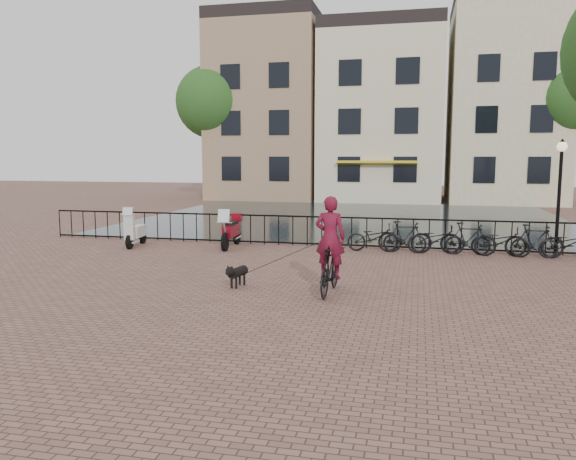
% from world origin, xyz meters
% --- Properties ---
extents(ground, '(100.00, 100.00, 0.00)m').
position_xyz_m(ground, '(0.00, 0.00, 0.00)').
color(ground, brown).
rests_on(ground, ground).
extents(canal_water, '(20.00, 20.00, 0.00)m').
position_xyz_m(canal_water, '(0.00, 17.30, 0.00)').
color(canal_water, black).
rests_on(canal_water, ground).
extents(railing, '(20.00, 0.05, 1.02)m').
position_xyz_m(railing, '(0.00, 8.00, 0.50)').
color(railing, black).
rests_on(railing, ground).
extents(canal_house_left, '(7.50, 9.00, 12.80)m').
position_xyz_m(canal_house_left, '(-7.50, 30.00, 6.40)').
color(canal_house_left, '#997759').
rests_on(canal_house_left, ground).
extents(canal_house_mid, '(8.00, 9.50, 11.80)m').
position_xyz_m(canal_house_mid, '(0.50, 30.00, 5.90)').
color(canal_house_mid, beige).
rests_on(canal_house_mid, ground).
extents(canal_house_right, '(7.00, 9.00, 13.30)m').
position_xyz_m(canal_house_right, '(8.50, 30.00, 6.65)').
color(canal_house_right, '#C1B690').
rests_on(canal_house_right, ground).
extents(tree_far_left, '(5.04, 5.04, 9.27)m').
position_xyz_m(tree_far_left, '(-11.00, 27.00, 6.73)').
color(tree_far_left, black).
rests_on(tree_far_left, ground).
extents(tree_far_right, '(4.76, 4.76, 8.76)m').
position_xyz_m(tree_far_right, '(12.00, 27.00, 6.35)').
color(tree_far_right, black).
rests_on(tree_far_right, ground).
extents(lamp_post, '(0.30, 0.30, 3.45)m').
position_xyz_m(lamp_post, '(7.20, 7.60, 2.38)').
color(lamp_post, black).
rests_on(lamp_post, ground).
extents(cyclist, '(0.82, 1.88, 2.53)m').
position_xyz_m(cyclist, '(1.28, 1.55, 0.96)').
color(cyclist, black).
rests_on(cyclist, ground).
extents(dog, '(0.44, 0.86, 0.56)m').
position_xyz_m(dog, '(-0.90, 1.74, 0.28)').
color(dog, black).
rests_on(dog, ground).
extents(motorcycle, '(0.58, 1.96, 1.38)m').
position_xyz_m(motorcycle, '(-2.90, 7.10, 0.69)').
color(motorcycle, maroon).
rests_on(motorcycle, ground).
extents(scooter, '(0.62, 1.56, 1.41)m').
position_xyz_m(scooter, '(-6.12, 6.64, 0.70)').
color(scooter, beige).
rests_on(scooter, ground).
extents(parked_bike_0, '(1.74, 0.68, 0.90)m').
position_xyz_m(parked_bike_0, '(1.80, 7.40, 0.45)').
color(parked_bike_0, black).
rests_on(parked_bike_0, ground).
extents(parked_bike_1, '(1.67, 0.49, 1.00)m').
position_xyz_m(parked_bike_1, '(2.75, 7.40, 0.50)').
color(parked_bike_1, black).
rests_on(parked_bike_1, ground).
extents(parked_bike_2, '(1.74, 0.67, 0.90)m').
position_xyz_m(parked_bike_2, '(3.70, 7.40, 0.45)').
color(parked_bike_2, black).
rests_on(parked_bike_2, ground).
extents(parked_bike_3, '(1.71, 0.71, 1.00)m').
position_xyz_m(parked_bike_3, '(4.65, 7.40, 0.50)').
color(parked_bike_3, black).
rests_on(parked_bike_3, ground).
extents(parked_bike_4, '(1.79, 0.85, 0.90)m').
position_xyz_m(parked_bike_4, '(5.60, 7.40, 0.45)').
color(parked_bike_4, black).
rests_on(parked_bike_4, ground).
extents(parked_bike_5, '(1.68, 0.53, 1.00)m').
position_xyz_m(parked_bike_5, '(6.55, 7.40, 0.50)').
color(parked_bike_5, black).
rests_on(parked_bike_5, ground).
extents(parked_bike_6, '(1.77, 0.78, 0.90)m').
position_xyz_m(parked_bike_6, '(7.50, 7.40, 0.45)').
color(parked_bike_6, black).
rests_on(parked_bike_6, ground).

